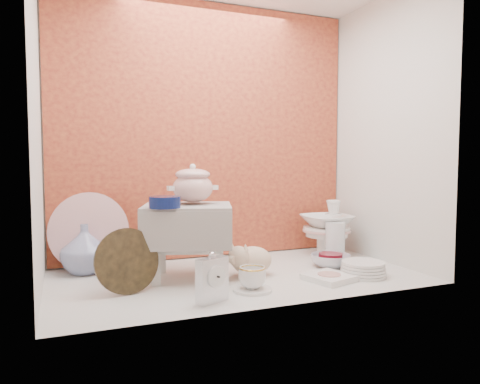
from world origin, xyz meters
The scene contains 17 objects.
ground centered at (0.00, 0.00, 0.00)m, with size 1.80×1.80×0.00m, color silver.
niche_shell centered at (0.00, 0.18, 0.93)m, with size 1.86×1.03×1.53m.
step_stool centered at (-0.24, 0.05, 0.18)m, with size 0.42×0.36×0.36m, color silver, non-canonical shape.
soup_tureen centered at (-0.21, 0.09, 0.46)m, with size 0.24×0.24×0.20m, color white, non-canonical shape.
cobalt_bowl centered at (-0.38, -0.05, 0.39)m, with size 0.14×0.14×0.05m, color #091445.
floral_platter centered at (-0.68, 0.41, 0.20)m, with size 0.42×0.11×0.41m, color white, non-canonical shape.
blue_white_vase centered at (-0.71, 0.34, 0.13)m, with size 0.24×0.24×0.25m, color white.
lacquer_tray centered at (-0.55, -0.10, 0.14)m, with size 0.29×0.07×0.28m, color black, non-canonical shape.
mantel_clock centered at (-0.25, -0.35, 0.10)m, with size 0.14×0.05×0.20m, color silver.
plush_pig centered at (0.07, -0.02, 0.08)m, with size 0.27×0.18×0.16m, color #CFAF92.
teacup_saucer centered at (-0.04, -0.26, 0.01)m, with size 0.17×0.17×0.01m, color white.
gold_rim_teacup centered at (-0.04, -0.26, 0.06)m, with size 0.12×0.12×0.10m, color white.
lattice_dish centered at (0.38, -0.24, 0.01)m, with size 0.20×0.20×0.03m, color white.
dinner_plate_stack centered at (0.58, -0.23, 0.04)m, with size 0.23×0.23×0.07m, color white.
crystal_bowl centered at (0.54, 0.00, 0.03)m, with size 0.22×0.22×0.07m, color silver.
clear_glass_vase centered at (0.65, 0.12, 0.11)m, with size 0.11×0.11×0.22m, color silver.
porcelain_tower centered at (0.68, 0.26, 0.17)m, with size 0.30×0.30×0.34m, color white, non-canonical shape.
Camera 1 is at (-0.81, -2.05, 0.58)m, focal length 33.54 mm.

